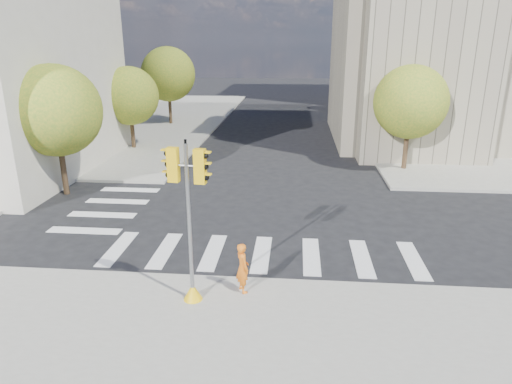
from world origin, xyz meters
TOP-DOWN VIEW (x-y plane):
  - ground at (0.00, 0.00)m, footprint 160.00×160.00m
  - sidewalk_far_right at (20.00, 26.00)m, footprint 28.00×40.00m
  - sidewalk_far_left at (-20.00, 26.00)m, footprint 28.00×40.00m
  - civic_building at (15.59, 19.12)m, footprint 26.00×16.00m
  - tree_lw_near at (-10.50, 4.00)m, footprint 4.40×4.40m
  - tree_lw_mid at (-10.50, 14.00)m, footprint 4.00×4.00m
  - tree_lw_far at (-10.50, 24.00)m, footprint 4.80×4.80m
  - tree_re_near at (7.50, 10.00)m, footprint 4.20×4.20m
  - tree_re_mid at (7.50, 22.00)m, footprint 4.60×4.60m
  - tree_re_far at (7.50, 34.00)m, footprint 4.00×4.00m
  - lamp_near at (8.00, 14.00)m, footprint 0.35×0.18m
  - lamp_far at (8.00, 28.00)m, footprint 0.35×0.18m
  - traffic_signal at (-1.86, -5.45)m, footprint 1.08×0.56m
  - photographer at (-0.46, -4.86)m, footprint 0.61×0.69m

SIDE VIEW (x-z plane):
  - ground at x=0.00m, z-range 0.00..0.00m
  - sidewalk_far_right at x=20.00m, z-range 0.00..0.15m
  - sidewalk_far_left at x=-20.00m, z-range 0.00..0.15m
  - photographer at x=-0.46m, z-range 0.15..1.73m
  - traffic_signal at x=-1.86m, z-range -0.20..4.59m
  - tree_lw_mid at x=-10.50m, z-range 0.88..6.65m
  - tree_re_far at x=7.50m, z-range 0.93..6.80m
  - tree_re_near at x=7.50m, z-range 0.97..7.13m
  - tree_lw_near at x=-10.50m, z-range 1.00..7.41m
  - tree_re_mid at x=7.50m, z-range 1.02..7.68m
  - tree_lw_far at x=-10.50m, z-range 1.07..8.01m
  - lamp_near at x=8.00m, z-range 0.52..8.63m
  - lamp_far at x=8.00m, z-range 0.52..8.63m
  - civic_building at x=15.59m, z-range -2.43..16.96m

